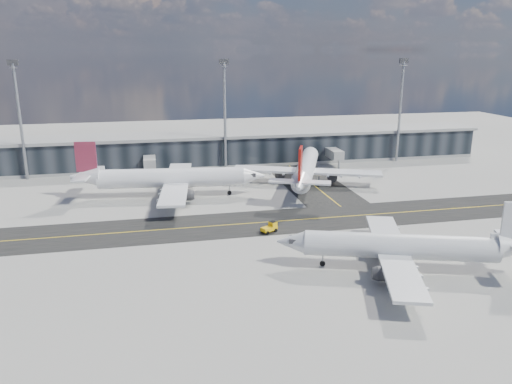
{
  "coord_description": "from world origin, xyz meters",
  "views": [
    {
      "loc": [
        -19.77,
        -81.82,
        31.07
      ],
      "look_at": [
        -0.44,
        7.41,
        5.0
      ],
      "focal_mm": 35.0,
      "sensor_mm": 36.0,
      "label": 1
    }
  ],
  "objects_px": {
    "airliner_redtail": "(306,169)",
    "baggage_tug": "(270,227)",
    "service_van": "(309,170)",
    "airliner_af": "(169,178)",
    "airliner_near": "(403,247)"
  },
  "relations": [
    {
      "from": "airliner_redtail",
      "to": "baggage_tug",
      "type": "bearing_deg",
      "value": -96.63
    },
    {
      "from": "baggage_tug",
      "to": "airliner_redtail",
      "type": "bearing_deg",
      "value": 122.99
    },
    {
      "from": "airliner_redtail",
      "to": "service_van",
      "type": "bearing_deg",
      "value": 90.42
    },
    {
      "from": "baggage_tug",
      "to": "service_van",
      "type": "distance_m",
      "value": 45.78
    },
    {
      "from": "airliner_af",
      "to": "airliner_near",
      "type": "height_order",
      "value": "airliner_af"
    },
    {
      "from": "airliner_redtail",
      "to": "airliner_near",
      "type": "bearing_deg",
      "value": -68.85
    },
    {
      "from": "airliner_redtail",
      "to": "baggage_tug",
      "type": "distance_m",
      "value": 33.15
    },
    {
      "from": "service_van",
      "to": "airliner_redtail",
      "type": "bearing_deg",
      "value": -129.65
    },
    {
      "from": "airliner_redtail",
      "to": "service_van",
      "type": "distance_m",
      "value": 13.28
    },
    {
      "from": "airliner_af",
      "to": "service_van",
      "type": "distance_m",
      "value": 39.66
    },
    {
      "from": "airliner_af",
      "to": "airliner_redtail",
      "type": "relative_size",
      "value": 1.05
    },
    {
      "from": "airliner_redtail",
      "to": "service_van",
      "type": "height_order",
      "value": "airliner_redtail"
    },
    {
      "from": "airliner_af",
      "to": "service_van",
      "type": "height_order",
      "value": "airliner_af"
    },
    {
      "from": "airliner_af",
      "to": "airliner_redtail",
      "type": "distance_m",
      "value": 32.18
    },
    {
      "from": "baggage_tug",
      "to": "service_van",
      "type": "bearing_deg",
      "value": 124.96
    }
  ]
}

